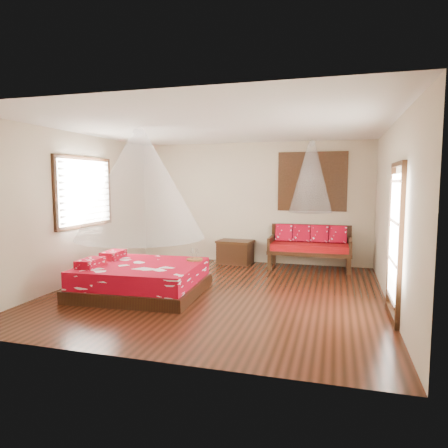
{
  "coord_description": "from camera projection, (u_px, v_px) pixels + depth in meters",
  "views": [
    {
      "loc": [
        1.92,
        -6.44,
        1.89
      ],
      "look_at": [
        0.02,
        0.32,
        1.15
      ],
      "focal_mm": 32.0,
      "sensor_mm": 36.0,
      "label": 1
    }
  ],
  "objects": [
    {
      "name": "daybed",
      "position": [
        310.0,
        245.0,
        8.73
      ],
      "size": [
        1.76,
        0.78,
        0.94
      ],
      "color": "black",
      "rests_on": "floor"
    },
    {
      "name": "room",
      "position": [
        218.0,
        211.0,
        6.73
      ],
      "size": [
        5.54,
        5.54,
        2.84
      ],
      "color": "black",
      "rests_on": "ground"
    },
    {
      "name": "bed",
      "position": [
        141.0,
        278.0,
        6.81
      ],
      "size": [
        2.09,
        1.91,
        0.63
      ],
      "rotation": [
        0.0,
        0.0,
        0.05
      ],
      "color": "black",
      "rests_on": "floor"
    },
    {
      "name": "mosquito_net_main",
      "position": [
        140.0,
        184.0,
        6.64
      ],
      "size": [
        2.15,
        2.15,
        1.8
      ],
      "primitive_type": "cone",
      "color": "white",
      "rests_on": "ceiling"
    },
    {
      "name": "glazed_door",
      "position": [
        395.0,
        242.0,
        5.46
      ],
      "size": [
        0.08,
        1.02,
        2.16
      ],
      "color": "black",
      "rests_on": "floor"
    },
    {
      "name": "storage_chest",
      "position": [
        235.0,
        252.0,
        9.28
      ],
      "size": [
        0.85,
        0.66,
        0.54
      ],
      "rotation": [
        0.0,
        0.0,
        -0.11
      ],
      "color": "black",
      "rests_on": "floor"
    },
    {
      "name": "shutter_panel",
      "position": [
        312.0,
        182.0,
        8.91
      ],
      "size": [
        1.52,
        0.06,
        1.32
      ],
      "color": "black",
      "rests_on": "wall_back"
    },
    {
      "name": "window_left",
      "position": [
        85.0,
        192.0,
        7.62
      ],
      "size": [
        0.1,
        1.74,
        1.34
      ],
      "color": "black",
      "rests_on": "wall_left"
    },
    {
      "name": "mosquito_net_daybed",
      "position": [
        311.0,
        177.0,
        8.45
      ],
      "size": [
        0.9,
        0.9,
        1.5
      ],
      "primitive_type": "cone",
      "color": "white",
      "rests_on": "ceiling"
    },
    {
      "name": "wine_tray",
      "position": [
        195.0,
        257.0,
        7.1
      ],
      "size": [
        0.29,
        0.29,
        0.23
      ],
      "rotation": [
        0.0,
        0.0,
        -0.07
      ],
      "color": "brown",
      "rests_on": "bed"
    }
  ]
}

